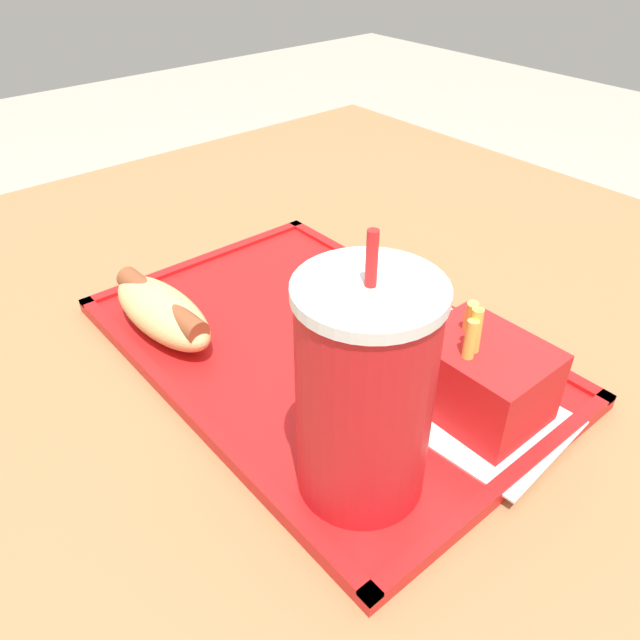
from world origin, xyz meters
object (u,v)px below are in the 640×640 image
object	(u,v)px
soda_cup	(364,393)
sauce_cup_ketchup	(486,352)
fries_carton	(481,378)
sauce_cup_mayo	(426,317)
hot_dog_far	(162,311)

from	to	relation	value
soda_cup	sauce_cup_ketchup	size ratio (longest dim) A/B	4.42
fries_carton	sauce_cup_mayo	bearing A→B (deg)	-29.22
fries_carton	hot_dog_far	bearing A→B (deg)	28.30
hot_dog_far	fries_carton	world-z (taller)	fries_carton
soda_cup	fries_carton	size ratio (longest dim) A/B	1.96
soda_cup	hot_dog_far	distance (m)	0.26
fries_carton	soda_cup	bearing A→B (deg)	86.27
soda_cup	hot_dog_far	world-z (taller)	soda_cup
soda_cup	hot_dog_far	size ratio (longest dim) A/B	1.40
fries_carton	sauce_cup_mayo	world-z (taller)	fries_carton
sauce_cup_mayo	sauce_cup_ketchup	world-z (taller)	same
hot_dog_far	fries_carton	bearing A→B (deg)	-151.70
sauce_cup_mayo	sauce_cup_ketchup	xyz separation A→B (m)	(-0.07, 0.00, 0.00)
fries_carton	sauce_cup_ketchup	size ratio (longest dim) A/B	2.25
soda_cup	sauce_cup_ketchup	world-z (taller)	soda_cup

